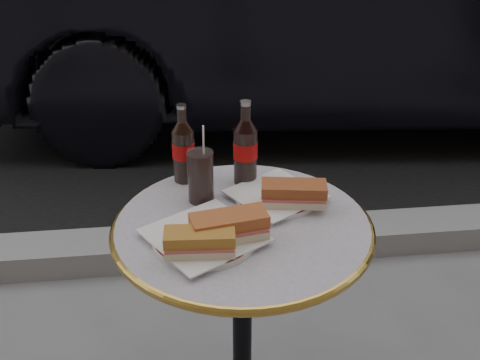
{
  "coord_description": "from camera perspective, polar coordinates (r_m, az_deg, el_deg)",
  "views": [
    {
      "loc": [
        -0.14,
        -1.19,
        1.5
      ],
      "look_at": [
        0.0,
        0.05,
        0.82
      ],
      "focal_mm": 45.0,
      "sensor_mm": 36.0,
      "label": 1
    }
  ],
  "objects": [
    {
      "name": "asphalt_road",
      "position": [
        6.37,
        -5.34,
        14.82
      ],
      "size": [
        40.0,
        8.0,
        0.0
      ],
      "primitive_type": "cube",
      "color": "black",
      "rests_on": "ground"
    },
    {
      "name": "cola_glass",
      "position": [
        1.48,
        -3.75,
        0.33
      ],
      "size": [
        0.07,
        0.07,
        0.13
      ],
      "primitive_type": "cylinder",
      "rotation": [
        0.0,
        0.0,
        0.12
      ],
      "color": "black",
      "rests_on": "bistro_table"
    },
    {
      "name": "bistro_table",
      "position": [
        1.65,
        0.21,
        -14.86
      ],
      "size": [
        0.62,
        0.62,
        0.73
      ],
      "primitive_type": null,
      "color": "#BAB2C4",
      "rests_on": "ground"
    },
    {
      "name": "plate_right",
      "position": [
        1.52,
        3.41,
        -1.59
      ],
      "size": [
        0.27,
        0.27,
        0.01
      ],
      "primitive_type": "cylinder",
      "rotation": [
        0.0,
        0.0,
        0.39
      ],
      "color": "white",
      "rests_on": "bistro_table"
    },
    {
      "name": "sandwich_left_b",
      "position": [
        1.33,
        -1.04,
        -4.54
      ],
      "size": [
        0.18,
        0.11,
        0.06
      ],
      "primitive_type": "cube",
      "rotation": [
        0.0,
        0.0,
        0.17
      ],
      "color": "#B3592D",
      "rests_on": "plate_left"
    },
    {
      "name": "sandwich_right",
      "position": [
        1.46,
        5.11,
        -1.41
      ],
      "size": [
        0.17,
        0.1,
        0.05
      ],
      "primitive_type": "cube",
      "rotation": [
        0.0,
        0.0,
        -0.16
      ],
      "color": "#9D4C27",
      "rests_on": "plate_right"
    },
    {
      "name": "curb",
      "position": [
        2.55,
        -2.23,
        -6.16
      ],
      "size": [
        40.0,
        0.2,
        0.12
      ],
      "primitive_type": "cube",
      "color": "gray",
      "rests_on": "ground"
    },
    {
      "name": "plate_left",
      "position": [
        1.36,
        -3.39,
        -5.52
      ],
      "size": [
        0.31,
        0.31,
        0.01
      ],
      "primitive_type": "cylinder",
      "rotation": [
        0.0,
        0.0,
        0.37
      ],
      "color": "silver",
      "rests_on": "bistro_table"
    },
    {
      "name": "sandwich_left_a",
      "position": [
        1.28,
        -3.84,
        -6.01
      ],
      "size": [
        0.15,
        0.08,
        0.05
      ],
      "primitive_type": "cube",
      "rotation": [
        0.0,
        0.0,
        -0.06
      ],
      "color": "#B5762E",
      "rests_on": "plate_left"
    },
    {
      "name": "cola_bottle_left",
      "position": [
        1.56,
        -5.41,
        3.49
      ],
      "size": [
        0.07,
        0.07,
        0.21
      ],
      "primitive_type": null,
      "rotation": [
        0.0,
        0.0,
        0.28
      ],
      "color": "black",
      "rests_on": "bistro_table"
    },
    {
      "name": "cola_bottle_right",
      "position": [
        1.54,
        0.52,
        3.55
      ],
      "size": [
        0.07,
        0.07,
        0.23
      ],
      "primitive_type": null,
      "rotation": [
        0.0,
        0.0,
        -0.06
      ],
      "color": "black",
      "rests_on": "bistro_table"
    }
  ]
}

